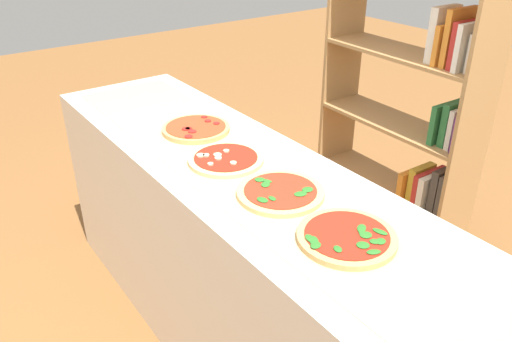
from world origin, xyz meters
The scene contains 7 objects.
counter centered at (0.00, 0.00, 0.46)m, with size 2.58×0.61×0.92m, color beige.
parchment_paper centered at (0.00, 0.00, 0.92)m, with size 2.43×0.45×0.00m, color tan.
pizza_pepperoni_0 centered at (-0.47, 0.03, 0.93)m, with size 0.29×0.29×0.03m.
pizza_mushroom_1 centered at (-0.16, -0.03, 0.93)m, with size 0.29×0.29×0.02m.
pizza_spinach_2 centered at (0.16, -0.01, 0.93)m, with size 0.30×0.30×0.02m.
pizza_spinach_3 centered at (0.48, -0.02, 0.93)m, with size 0.29×0.29×0.03m.
bookshelf centered at (-0.16, 1.12, 0.72)m, with size 0.91×0.31×1.51m.
Camera 1 is at (1.31, -0.95, 1.80)m, focal length 35.80 mm.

